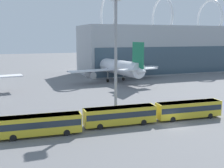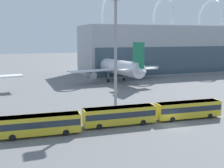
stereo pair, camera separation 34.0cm
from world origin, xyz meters
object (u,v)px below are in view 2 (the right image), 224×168
(airliner_at_gate_far, at_px, (115,67))
(shuttle_bus_1, at_px, (120,115))
(floodlight_mast, at_px, (116,39))
(shuttle_bus_2, at_px, (188,109))
(shuttle_bus_0, at_px, (39,124))

(airliner_at_gate_far, distance_m, shuttle_bus_1, 48.25)
(shuttle_bus_1, distance_m, floodlight_mast, 17.22)
(airliner_at_gate_far, relative_size, shuttle_bus_1, 2.92)
(shuttle_bus_2, bearing_deg, shuttle_bus_1, -179.36)
(floodlight_mast, bearing_deg, shuttle_bus_0, -145.18)
(shuttle_bus_0, relative_size, shuttle_bus_2, 1.00)
(shuttle_bus_2, relative_size, floodlight_mast, 0.55)
(shuttle_bus_2, bearing_deg, shuttle_bus_0, -176.75)
(shuttle_bus_1, bearing_deg, floodlight_mast, 75.59)
(shuttle_bus_0, xyz_separation_m, floodlight_mast, (16.81, 11.69, 12.64))
(shuttle_bus_0, bearing_deg, shuttle_bus_1, 6.24)
(shuttle_bus_0, relative_size, shuttle_bus_1, 1.00)
(airliner_at_gate_far, xyz_separation_m, shuttle_bus_2, (-3.02, -45.97, -3.07))
(airliner_at_gate_far, height_order, floodlight_mast, floodlight_mast)
(shuttle_bus_0, bearing_deg, shuttle_bus_2, 3.63)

